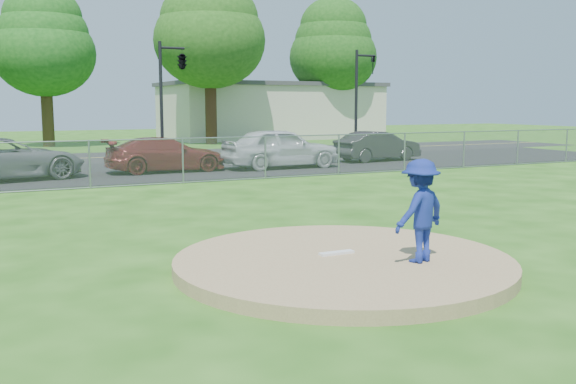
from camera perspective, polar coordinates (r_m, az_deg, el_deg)
name	(u,v)px	position (r m, az deg, el deg)	size (l,w,h in m)	color
ground	(171,193)	(19.49, -10.39, -0.05)	(120.00, 120.00, 0.00)	#1F5212
pitchers_mound	(343,263)	(10.36, 4.90, -6.29)	(5.40, 5.40, 0.20)	#987C53
pitching_rubber	(337,253)	(10.49, 4.34, -5.42)	(0.60, 0.15, 0.04)	white
chain_link_fence	(153,162)	(21.33, -11.90, 2.60)	(40.00, 0.06, 1.50)	gray
parking_lot	(125,172)	(25.77, -14.32, 1.73)	(50.00, 8.00, 0.01)	black
street	(92,158)	(33.12, -17.00, 2.92)	(60.00, 7.00, 0.01)	#232326
commercial_building	(270,110)	(51.20, -1.63, 7.27)	(16.40, 9.40, 4.30)	beige
tree_center	(44,41)	(42.98, -20.88, 12.43)	(6.16, 6.16, 9.84)	#392814
tree_right	(210,26)	(43.30, -6.98, 14.41)	(7.28, 7.28, 11.63)	#351E13
tree_far_right	(333,46)	(50.55, 4.03, 12.81)	(6.72, 6.72, 10.74)	#3A2815
traffic_signal_center	(180,63)	(32.01, -9.58, 11.25)	(1.42, 2.48, 5.60)	black
traffic_signal_right	(360,91)	(36.25, 6.41, 8.92)	(1.28, 0.20, 5.60)	black
pitcher	(420,211)	(10.04, 11.65, -1.64)	(1.03, 0.59, 1.59)	navy
parked_car_gray	(5,159)	(24.22, -23.87, 2.70)	(2.45, 5.32, 1.48)	slate
parked_car_darkred	(166,154)	(25.47, -10.83, 3.30)	(1.89, 4.65, 1.35)	maroon
parked_car_pearl	(281,148)	(26.54, -0.66, 3.96)	(1.97, 4.89, 1.67)	silver
parked_car_charcoal	(378,146)	(30.19, 7.97, 4.07)	(1.45, 4.16, 1.37)	#242427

